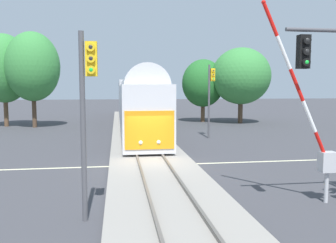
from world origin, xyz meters
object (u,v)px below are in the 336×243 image
oak_far_right (241,76)px  crossing_gate_near (320,142)px  pine_left_background (4,68)px  commuter_train (134,100)px  traffic_signal_far_side (211,89)px  oak_behind_train (33,67)px  traffic_signal_median (87,96)px  elm_centre_background (203,83)px

oak_far_right → crossing_gate_near: bearing=-104.5°
pine_left_background → commuter_train: bearing=-6.4°
traffic_signal_far_side → oak_behind_train: (-15.77, 10.10, 2.24)m
oak_behind_train → traffic_signal_median: bearing=-74.2°
crossing_gate_near → oak_far_right: size_ratio=0.80×
crossing_gate_near → traffic_signal_median: (-7.77, -0.53, 1.62)m
crossing_gate_near → oak_behind_train: (-15.30, 26.14, 4.01)m
oak_behind_train → crossing_gate_near: bearing=-59.7°
commuter_train → oak_behind_train: 10.70m
crossing_gate_near → oak_far_right: 28.39m
oak_far_right → oak_behind_train: oak_behind_train is taller
elm_centre_background → pine_left_background: (-21.66, -1.94, 1.45)m
elm_centre_background → oak_far_right: 4.51m
crossing_gate_near → elm_centre_background: bearing=83.8°
traffic_signal_median → oak_behind_train: oak_behind_train is taller
commuter_train → traffic_signal_far_side: (5.62, -10.03, 1.13)m
traffic_signal_far_side → elm_centre_background: bearing=78.5°
commuter_train → oak_behind_train: oak_behind_train is taller
traffic_signal_median → elm_centre_background: size_ratio=0.76×
commuter_train → oak_far_right: bearing=5.8°
commuter_train → crossing_gate_near: (5.14, -26.08, -0.64)m
traffic_signal_median → elm_centre_background: bearing=69.9°
traffic_signal_far_side → oak_far_right: (6.59, 11.26, 1.45)m
traffic_signal_far_side → oak_far_right: oak_far_right is taller
traffic_signal_median → elm_centre_background: (10.98, 30.03, 0.81)m
commuter_train → oak_behind_train: (-10.16, 0.06, 3.37)m
pine_left_background → oak_far_right: bearing=-0.6°
traffic_signal_median → pine_left_background: pine_left_background is taller
crossing_gate_near → commuter_train: bearing=101.2°
traffic_signal_median → traffic_signal_far_side: (8.25, 16.57, 0.14)m
traffic_signal_median → oak_far_right: bearing=61.9°
traffic_signal_median → traffic_signal_far_side: bearing=63.5°
crossing_gate_near → elm_centre_background: 29.77m
traffic_signal_median → oak_far_right: 31.59m
traffic_signal_median → traffic_signal_far_side: 18.51m
traffic_signal_far_side → oak_behind_train: size_ratio=0.61×
commuter_train → traffic_signal_median: (-2.63, -26.61, 0.99)m
traffic_signal_far_side → pine_left_background: 22.26m
pine_left_background → oak_behind_train: bearing=-24.3°
crossing_gate_near → pine_left_background: bearing=123.8°
commuter_train → crossing_gate_near: 26.58m
commuter_train → elm_centre_background: bearing=22.3°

